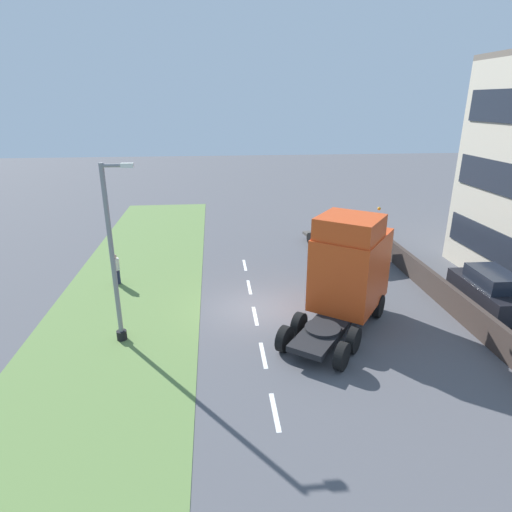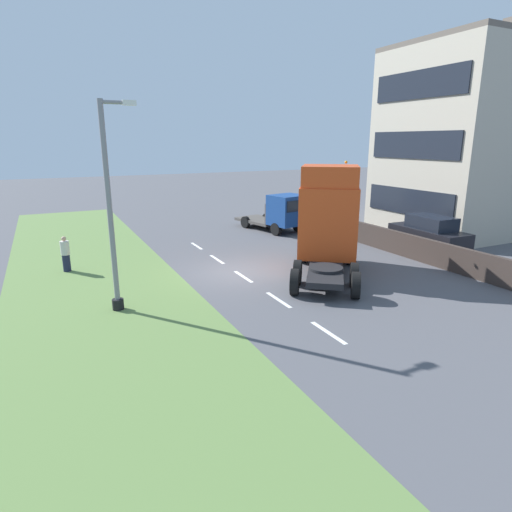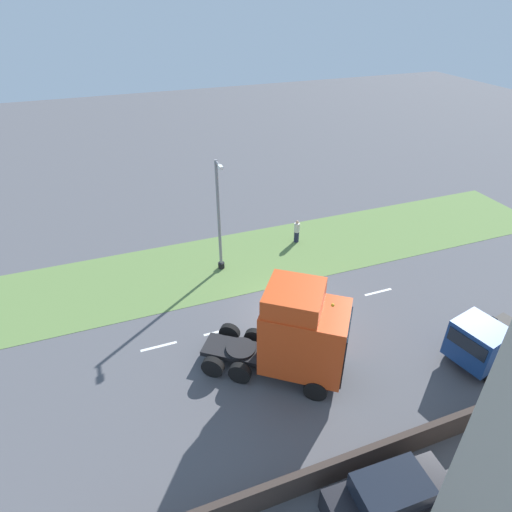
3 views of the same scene
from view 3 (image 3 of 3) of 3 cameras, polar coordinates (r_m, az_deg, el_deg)
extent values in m
plane|color=#515156|center=(23.61, 4.45, -7.73)|extent=(120.00, 120.00, 0.00)
cube|color=#607F42|center=(28.07, -0.56, -0.30)|extent=(7.00, 44.00, 0.01)
cube|color=white|center=(22.25, -12.83, -11.68)|extent=(0.16, 1.80, 0.00)
cube|color=white|center=(22.60, -4.74, -9.95)|extent=(0.16, 1.80, 0.00)
cube|color=white|center=(23.39, 2.87, -8.12)|extent=(0.16, 1.80, 0.00)
cube|color=white|center=(24.57, 9.81, -6.32)|extent=(0.16, 1.80, 0.00)
cube|color=white|center=(26.09, 15.98, -4.63)|extent=(0.16, 1.80, 0.00)
cube|color=#382D28|center=(18.13, 17.30, -23.39)|extent=(0.25, 24.00, 1.21)
cube|color=black|center=(20.27, 2.01, -13.38)|extent=(4.97, 6.04, 0.24)
cube|color=#DB4719|center=(18.91, 6.47, -10.64)|extent=(4.15, 4.37, 3.12)
cube|color=black|center=(19.30, 11.77, -12.99)|extent=(1.76, 1.32, 1.75)
cube|color=black|center=(18.37, 12.24, -9.98)|extent=(1.86, 1.40, 1.00)
cube|color=#DB4719|center=(17.67, 5.16, -5.58)|extent=(3.30, 3.29, 0.90)
sphere|color=orange|center=(16.67, 10.19, -6.47)|extent=(0.14, 0.14, 0.14)
cylinder|color=black|center=(20.43, -2.03, -12.21)|extent=(1.94, 1.94, 0.12)
cylinder|color=black|center=(20.95, 8.99, -12.55)|extent=(0.88, 1.03, 1.04)
cylinder|color=black|center=(19.37, 7.93, -17.27)|extent=(0.88, 1.03, 1.04)
cylinder|color=black|center=(21.38, -0.21, -10.90)|extent=(0.88, 1.03, 1.04)
cylinder|color=black|center=(19.83, -2.15, -15.33)|extent=(0.88, 1.03, 1.04)
cylinder|color=black|center=(21.69, -3.55, -10.23)|extent=(0.88, 1.03, 1.04)
cylinder|color=black|center=(20.16, -5.78, -14.51)|extent=(0.88, 1.03, 1.04)
cube|color=navy|center=(22.11, 27.40, -10.18)|extent=(2.45, 2.26, 1.92)
cube|color=black|center=(21.19, 26.29, -10.50)|extent=(1.81, 0.45, 0.69)
cube|color=#4C4742|center=(24.70, 30.08, -9.37)|extent=(2.80, 3.80, 0.18)
cube|color=#4C4742|center=(23.00, 28.53, -9.68)|extent=(2.06, 0.56, 1.34)
cylinder|color=black|center=(22.58, 28.71, -13.59)|extent=(0.41, 0.83, 0.80)
cylinder|color=black|center=(23.12, 24.71, -11.06)|extent=(0.41, 0.83, 0.80)
cylinder|color=black|center=(25.42, 28.79, -7.93)|extent=(0.41, 0.83, 0.80)
cube|color=black|center=(16.85, 17.44, -28.87)|extent=(1.89, 4.36, 1.03)
cube|color=black|center=(16.07, 17.64, -27.52)|extent=(1.57, 2.42, 0.69)
cylinder|color=black|center=(18.12, 19.63, -25.73)|extent=(0.22, 0.65, 0.64)
cylinder|color=black|center=(17.07, 10.94, -29.29)|extent=(0.22, 0.65, 0.64)
cylinder|color=black|center=(27.11, -4.64, -1.25)|extent=(0.40, 0.40, 0.40)
cylinder|color=gray|center=(25.40, -4.98, 5.07)|extent=(0.18, 0.18, 7.13)
cylinder|color=gray|center=(23.60, -5.07, 12.09)|extent=(0.90, 0.13, 0.13)
cube|color=silver|center=(23.19, -4.75, 11.73)|extent=(0.44, 0.20, 0.16)
cylinder|color=#1E233D|center=(29.84, 5.41, 2.59)|extent=(0.34, 0.34, 0.80)
cylinder|color=beige|center=(29.49, 5.48, 3.79)|extent=(0.39, 0.39, 0.63)
sphere|color=tan|center=(29.29, 5.52, 4.53)|extent=(0.22, 0.22, 0.22)
camera|label=1|loc=(21.34, -47.10, 5.53)|focal=30.00mm
camera|label=2|loc=(27.14, -38.67, 4.95)|focal=30.00mm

